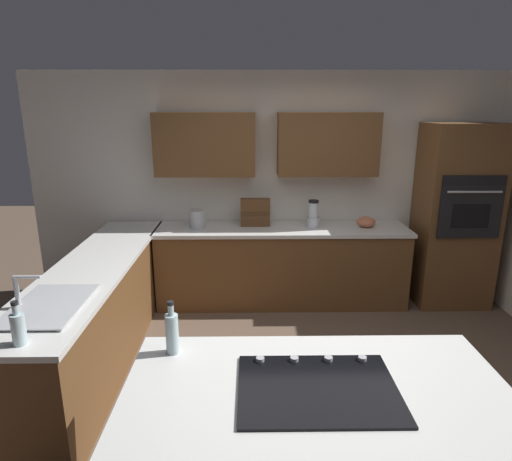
{
  "coord_description": "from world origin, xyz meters",
  "views": [
    {
      "loc": [
        0.46,
        3.04,
        2.2
      ],
      "look_at": [
        0.4,
        -1.1,
        1.04
      ],
      "focal_mm": 30.8,
      "sensor_mm": 36.0,
      "label": 1
    }
  ],
  "objects": [
    {
      "name": "spice_rack",
      "position": [
        0.4,
        -1.8,
        1.06
      ],
      "size": [
        0.33,
        0.11,
        0.32
      ],
      "color": "brown",
      "rests_on": "countertop_back"
    },
    {
      "name": "wall_back",
      "position": [
        0.07,
        -2.05,
        1.43
      ],
      "size": [
        6.0,
        0.44,
        2.6
      ],
      "color": "white",
      "rests_on": "ground"
    },
    {
      "name": "wall_oven",
      "position": [
        -1.85,
        -1.72,
        1.02
      ],
      "size": [
        0.8,
        0.66,
        2.05
      ],
      "color": "brown",
      "rests_on": "ground"
    },
    {
      "name": "mixing_bowl",
      "position": [
        -0.85,
        -1.74,
        0.96
      ],
      "size": [
        0.21,
        0.21,
        0.12
      ],
      "primitive_type": "ellipsoid",
      "color": "#CC724C",
      "rests_on": "countertop_back"
    },
    {
      "name": "lower_cabinets_side",
      "position": [
        1.82,
        -0.55,
        0.43
      ],
      "size": [
        0.6,
        2.9,
        0.86
      ],
      "primitive_type": "cube",
      "color": "brown",
      "rests_on": "ground"
    },
    {
      "name": "dish_soap_bottle",
      "position": [
        1.77,
        0.78,
        1.0
      ],
      "size": [
        0.08,
        0.08,
        0.26
      ],
      "color": "silver",
      "rests_on": "countertop_side"
    },
    {
      "name": "kettle",
      "position": [
        1.05,
        -1.74,
        1.0
      ],
      "size": [
        0.18,
        0.18,
        0.2
      ],
      "primitive_type": "cylinder",
      "color": "#B7BABF",
      "rests_on": "countertop_back"
    },
    {
      "name": "island_top",
      "position": [
        0.14,
        1.23,
        0.88
      ],
      "size": [
        1.87,
        1.03,
        0.04
      ],
      "primitive_type": "cube",
      "color": "silver",
      "rests_on": "island_base"
    },
    {
      "name": "blender",
      "position": [
        -0.25,
        -1.74,
        1.03
      ],
      "size": [
        0.15,
        0.15,
        0.31
      ],
      "color": "silver",
      "rests_on": "countertop_back"
    },
    {
      "name": "ground_plane",
      "position": [
        0.0,
        0.0,
        0.0
      ],
      "size": [
        14.0,
        14.0,
        0.0
      ],
      "primitive_type": "plane",
      "color": "brown"
    },
    {
      "name": "cooktop",
      "position": [
        0.14,
        1.22,
        0.91
      ],
      "size": [
        0.76,
        0.56,
        0.03
      ],
      "color": "black",
      "rests_on": "island_top"
    },
    {
      "name": "countertop_back",
      "position": [
        0.1,
        -1.72,
        0.88
      ],
      "size": [
        2.84,
        0.64,
        0.04
      ],
      "primitive_type": "cube",
      "color": "silver",
      "rests_on": "lower_cabinets_back"
    },
    {
      "name": "oil_bottle",
      "position": [
        0.89,
        0.88,
        1.02
      ],
      "size": [
        0.07,
        0.07,
        0.31
      ],
      "color": "silver",
      "rests_on": "island_top"
    },
    {
      "name": "countertop_side",
      "position": [
        1.82,
        -0.55,
        0.88
      ],
      "size": [
        0.64,
        2.94,
        0.04
      ],
      "primitive_type": "cube",
      "color": "silver",
      "rests_on": "lower_cabinets_side"
    },
    {
      "name": "lower_cabinets_back",
      "position": [
        0.1,
        -1.72,
        0.43
      ],
      "size": [
        2.8,
        0.6,
        0.86
      ],
      "primitive_type": "cube",
      "color": "brown",
      "rests_on": "ground"
    },
    {
      "name": "sink_unit",
      "position": [
        1.83,
        0.3,
        0.92
      ],
      "size": [
        0.46,
        0.7,
        0.23
      ],
      "color": "#515456",
      "rests_on": "countertop_side"
    }
  ]
}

